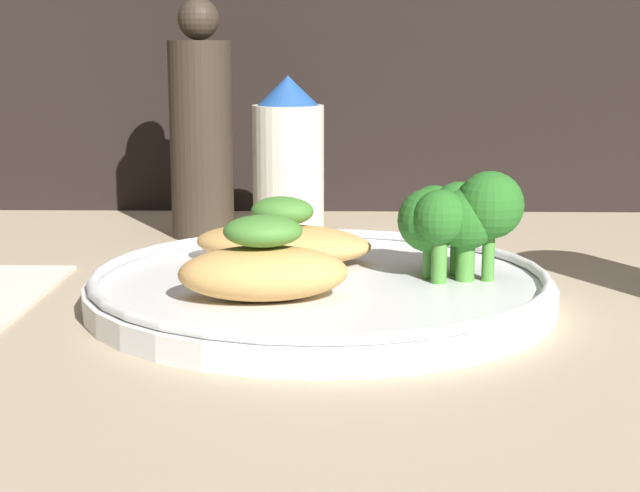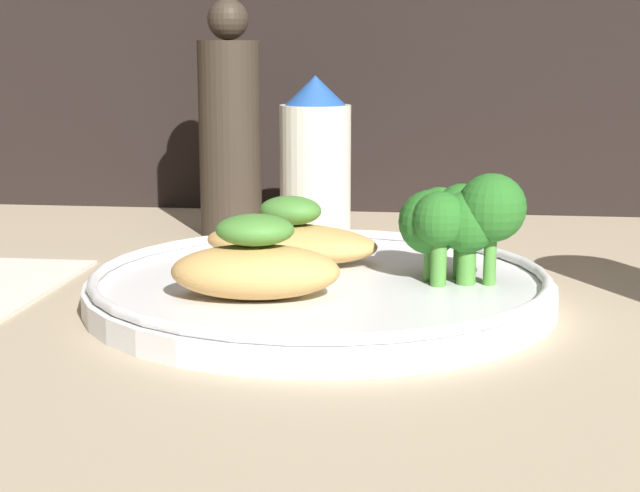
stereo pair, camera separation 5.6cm
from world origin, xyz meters
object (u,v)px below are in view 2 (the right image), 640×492
broccoli_bunch (458,218)px  sauce_bottle (315,160)px  plate (320,287)px  pepper_grinder (230,130)px

broccoli_bunch → sauce_bottle: size_ratio=0.57×
plate → pepper_grinder: 23.83cm
pepper_grinder → sauce_bottle: bearing=0.0°
broccoli_bunch → sauce_bottle: sauce_bottle is taller
plate → sauce_bottle: size_ratio=2.16×
broccoli_bunch → pepper_grinder: 26.75cm
plate → pepper_grinder: bearing=115.2°
sauce_bottle → pepper_grinder: (-6.74, -0.00, 2.33)cm
broccoli_bunch → sauce_bottle: (-10.77, 19.96, 0.86)cm
plate → sauce_bottle: (-2.91, 20.51, 5.01)cm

